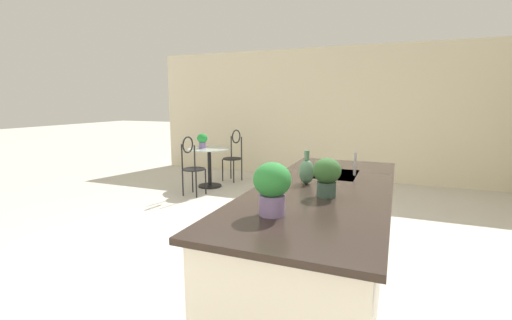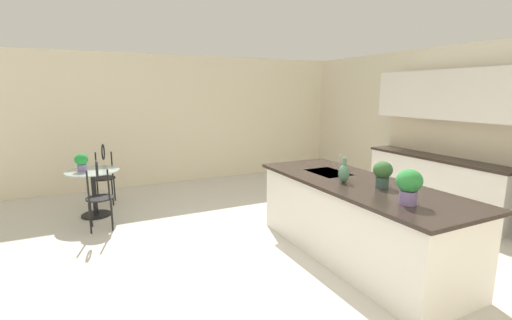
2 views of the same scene
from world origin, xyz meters
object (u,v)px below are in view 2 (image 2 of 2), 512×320
at_px(potted_plant_counter_near, 383,172).
at_px(potted_plant_on_table, 81,161).
at_px(vase_on_counter, 344,173).
at_px(chair_near_window, 104,171).
at_px(bistro_table, 94,189).
at_px(chair_by_island, 99,191).
at_px(potted_plant_counter_far, 409,184).

bearing_deg(potted_plant_counter_near, potted_plant_on_table, -137.32).
xyz_separation_m(potted_plant_on_table, vase_on_counter, (2.85, 2.71, 0.13)).
relative_size(potted_plant_counter_near, vase_on_counter, 1.01).
relative_size(chair_near_window, potted_plant_on_table, 3.79).
relative_size(potted_plant_on_table, vase_on_counter, 0.95).
relative_size(bistro_table, potted_plant_on_table, 2.91).
xyz_separation_m(chair_near_window, chair_by_island, (1.36, -0.14, 0.00)).
bearing_deg(potted_plant_counter_near, bistro_table, -138.75).
distance_m(bistro_table, potted_plant_on_table, 0.47).
bearing_deg(potted_plant_counter_far, potted_plant_on_table, -144.06).
height_order(chair_by_island, potted_plant_on_table, chair_by_island).
height_order(chair_near_window, vase_on_counter, vase_on_counter).
xyz_separation_m(chair_by_island, potted_plant_counter_near, (2.51, 2.76, 0.51)).
bearing_deg(chair_by_island, potted_plant_on_table, -164.45).
relative_size(potted_plant_on_table, potted_plant_counter_near, 0.95).
xyz_separation_m(chair_near_window, potted_plant_on_table, (0.67, -0.33, 0.32)).
relative_size(potted_plant_on_table, potted_plant_counter_far, 0.83).
height_order(chair_near_window, chair_by_island, same).
height_order(chair_near_window, potted_plant_counter_far, potted_plant_counter_far).
height_order(bistro_table, chair_by_island, chair_by_island).
distance_m(bistro_table, vase_on_counter, 3.88).
xyz_separation_m(potted_plant_on_table, potted_plant_counter_far, (3.75, 2.72, 0.21)).
xyz_separation_m(chair_near_window, potted_plant_counter_near, (3.87, 2.62, 0.51)).
bearing_deg(potted_plant_counter_far, chair_by_island, -140.45).
bearing_deg(chair_near_window, bistro_table, -16.05).
xyz_separation_m(chair_near_window, vase_on_counter, (3.52, 2.38, 0.46)).
relative_size(bistro_table, vase_on_counter, 2.78).
bearing_deg(potted_plant_on_table, chair_near_window, 153.71).
bearing_deg(potted_plant_counter_near, vase_on_counter, -145.75).
height_order(bistro_table, potted_plant_counter_far, potted_plant_counter_far).
height_order(bistro_table, vase_on_counter, vase_on_counter).
bearing_deg(potted_plant_on_table, potted_plant_counter_far, 35.94).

